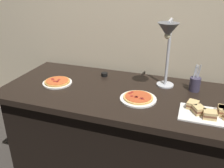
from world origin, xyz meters
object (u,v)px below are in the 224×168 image
Objects in this scene: heat_lamp at (168,38)px; sandwich_platter at (212,113)px; pizza_plate_center at (57,82)px; utensil_holder at (195,84)px; pizza_plate_front at (138,98)px; sauce_cup_near at (104,74)px.

sandwich_platter is (0.36, -0.25, -0.41)m from heat_lamp.
pizza_plate_center is 1.13× the size of utensil_holder.
pizza_plate_front is at bearing -4.88° from pizza_plate_center.
heat_lamp is 2.24× the size of pizza_plate_center.
utensil_holder is at bearing 25.46° from heat_lamp.
heat_lamp is 0.59m from sandwich_platter.
pizza_plate_front is at bearing -142.26° from utensil_holder.
sandwich_platter is at bearing -35.28° from heat_lamp.
sauce_cup_near is (0.32, 0.29, 0.00)m from pizza_plate_center.
pizza_plate_center is 1.12m from utensil_holder.
sandwich_platter reaches higher than pizza_plate_center.
pizza_plate_center is 0.66× the size of sandwich_platter.
pizza_plate_center is 4.24× the size of sauce_cup_near.
pizza_plate_front is 4.65× the size of sauce_cup_near.
heat_lamp reaches higher than pizza_plate_center.
pizza_plate_front and sauce_cup_near have the same top height.
sandwich_platter is at bearing -7.26° from pizza_plate_front.
pizza_plate_front is 0.53m from sauce_cup_near.
heat_lamp is 1.49× the size of sandwich_platter.
pizza_plate_front is 0.73× the size of sandwich_platter.
heat_lamp is 0.97m from pizza_plate_center.
pizza_plate_front is at bearing -41.07° from sauce_cup_near.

